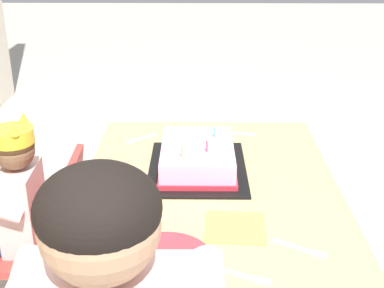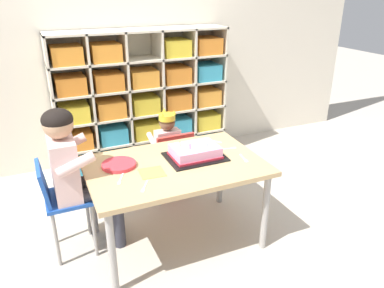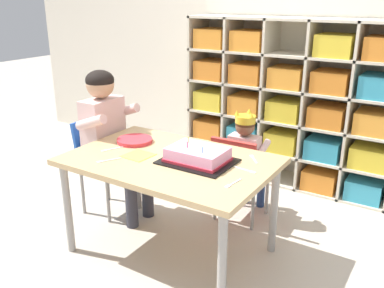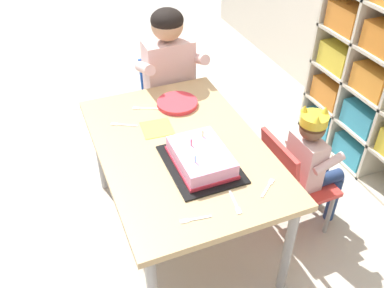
{
  "view_description": "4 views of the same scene",
  "coord_description": "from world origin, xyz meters",
  "views": [
    {
      "loc": [
        -1.38,
        0.04,
        1.38
      ],
      "look_at": [
        0.11,
        0.06,
        0.74
      ],
      "focal_mm": 49.34,
      "sensor_mm": 36.0,
      "label": 1
    },
    {
      "loc": [
        -0.81,
        -2.13,
        1.75
      ],
      "look_at": [
        0.14,
        0.04,
        0.73
      ],
      "focal_mm": 34.88,
      "sensor_mm": 36.0,
      "label": 2
    },
    {
      "loc": [
        1.32,
        -1.86,
        1.53
      ],
      "look_at": [
        0.11,
        0.07,
        0.71
      ],
      "focal_mm": 39.32,
      "sensor_mm": 36.0,
      "label": 3
    },
    {
      "loc": [
        1.55,
        -0.57,
        1.93
      ],
      "look_at": [
        0.15,
        -0.0,
        0.75
      ],
      "focal_mm": 39.79,
      "sensor_mm": 36.0,
      "label": 4
    }
  ],
  "objects": [
    {
      "name": "ground",
      "position": [
        0.0,
        0.0,
        0.0
      ],
      "size": [
        16.0,
        16.0,
        0.0
      ],
      "primitive_type": "plane",
      "color": "#BCB2A3"
    },
    {
      "name": "classroom_back_wall",
      "position": [
        0.0,
        1.64,
        1.42
      ],
      "size": [
        5.76,
        0.1,
        2.83
      ],
      "primitive_type": "cube",
      "color": "beige",
      "rests_on": "ground"
    },
    {
      "name": "classroom_chair_adult_side",
      "position": [
        -0.75,
        0.19,
        0.43
      ],
      "size": [
        0.33,
        0.33,
        0.69
      ],
      "rotation": [
        0.0,
        0.0,
        1.58
      ],
      "color": "#1E4CA8",
      "rests_on": "ground"
    },
    {
      "name": "fork_by_napkin",
      "position": [
        0.45,
        0.07,
        0.63
      ],
      "size": [
        0.14,
        0.04,
        0.0
      ],
      "rotation": [
        0.0,
        0.0,
        3.0
      ],
      "color": "white",
      "rests_on": "activity_table"
    },
    {
      "name": "fork_near_cake_tray",
      "position": [
        0.47,
        -0.12,
        0.63
      ],
      "size": [
        0.03,
        0.13,
        0.0
      ],
      "rotation": [
        0.0,
        0.0,
        1.43
      ],
      "color": "white",
      "rests_on": "activity_table"
    },
    {
      "name": "storage_cubby_shelf",
      "position": [
        0.2,
        1.4,
        0.65
      ],
      "size": [
        1.73,
        0.36,
        1.36
      ],
      "color": "beige",
      "rests_on": "ground"
    },
    {
      "name": "adult_helper_seated",
      "position": [
        -0.64,
        0.19,
        0.65
      ],
      "size": [
        0.44,
        0.41,
        1.05
      ],
      "rotation": [
        0.0,
        0.0,
        1.58
      ],
      "color": "beige",
      "rests_on": "ground"
    },
    {
      "name": "classroom_chair_blue",
      "position": [
        0.18,
        0.56,
        0.36
      ],
      "size": [
        0.35,
        0.36,
        0.64
      ],
      "rotation": [
        0.0,
        0.0,
        3.17
      ],
      "color": "red",
      "rests_on": "ground"
    },
    {
      "name": "fork_near_child_seat",
      "position": [
        -0.28,
        -0.22,
        0.63
      ],
      "size": [
        0.08,
        0.13,
        0.0
      ],
      "rotation": [
        0.0,
        0.0,
        1.05
      ],
      "color": "white",
      "rests_on": "activity_table"
    },
    {
      "name": "fork_at_table_front_edge",
      "position": [
        0.42,
        0.25,
        0.63
      ],
      "size": [
        0.09,
        0.11,
        0.0
      ],
      "rotation": [
        0.0,
        0.0,
        5.39
      ],
      "color": "white",
      "rests_on": "activity_table"
    },
    {
      "name": "birthday_cake_on_tray",
      "position": [
        0.17,
        0.04,
        0.66
      ],
      "size": [
        0.4,
        0.31,
        0.12
      ],
      "color": "black",
      "rests_on": "activity_table"
    },
    {
      "name": "paper_napkin_square",
      "position": [
        -0.19,
        -0.06,
        0.63
      ],
      "size": [
        0.17,
        0.17,
        0.0
      ],
      "primitive_type": "cube",
      "rotation": [
        0.0,
        0.0,
        -0.07
      ],
      "color": "#F4DB4C",
      "rests_on": "activity_table"
    },
    {
      "name": "child_with_crown",
      "position": [
        0.18,
        0.68,
        0.49
      ],
      "size": [
        0.3,
        0.31,
        0.8
      ],
      "rotation": [
        0.0,
        0.0,
        3.17
      ],
      "color": "beige",
      "rests_on": "ground"
    },
    {
      "name": "activity_table",
      "position": [
        0.0,
        0.0,
        0.56
      ],
      "size": [
        1.19,
        0.79,
        0.62
      ],
      "color": "tan",
      "rests_on": "ground"
    },
    {
      "name": "paper_plate_stack",
      "position": [
        -0.36,
        0.11,
        0.64
      ],
      "size": [
        0.23,
        0.23,
        0.02
      ],
      "primitive_type": "cylinder",
      "color": "#DB333D",
      "rests_on": "activity_table"
    },
    {
      "name": "fork_scattered_mid_table",
      "position": [
        -0.39,
        -0.07,
        0.63
      ],
      "size": [
        0.07,
        0.14,
        0.0
      ],
      "rotation": [
        0.0,
        0.0,
        1.14
      ],
      "color": "white",
      "rests_on": "activity_table"
    }
  ]
}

